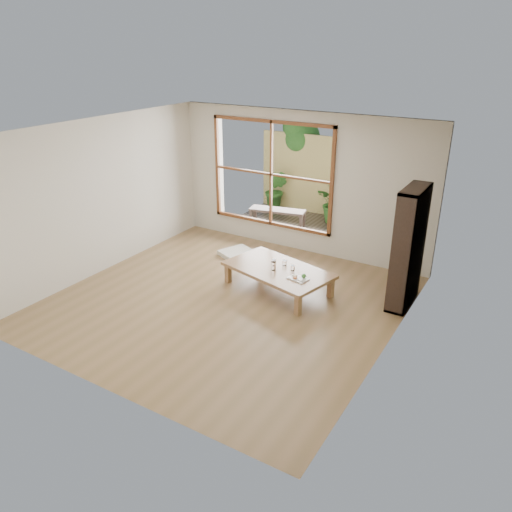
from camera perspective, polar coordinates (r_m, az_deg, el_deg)
The scene contains 15 objects.
ground at distance 7.79m, azimuth -3.29°, elevation -5.12°, with size 5.00×5.00×0.00m, color olive.
low_table at distance 7.98m, azimuth 2.53°, elevation -1.72°, with size 1.88×1.33×0.37m.
floor_cushion at distance 9.34m, azimuth -2.07°, elevation 0.26°, with size 0.57×0.57×0.08m, color beige.
bookshelf at distance 7.66m, azimuth 17.01°, elevation 0.87°, with size 0.29×0.82×1.83m, color #31211B.
glass_tall at distance 7.88m, azimuth 2.02°, elevation -1.14°, with size 0.08×0.08×0.14m, color silver.
glass_mid at distance 7.89m, azimuth 4.21°, elevation -1.38°, with size 0.06×0.06×0.09m, color silver.
glass_short at distance 8.06m, azimuth 3.29°, elevation -0.79°, with size 0.07×0.07×0.09m, color silver.
glass_small at distance 8.07m, azimuth 2.04°, elevation -0.72°, with size 0.07×0.07×0.09m, color silver.
food_tray at distance 7.63m, azimuth 4.96°, elevation -2.50°, with size 0.33×0.27×0.09m.
deck at distance 10.88m, azimuth 4.64°, elevation 3.41°, with size 2.80×2.00×0.05m, color #3A312A.
garden_bench at distance 10.70m, azimuth 2.46°, elevation 5.06°, with size 1.23×0.59×0.38m.
bamboo_fence at distance 11.48m, azimuth 7.07°, elevation 9.09°, with size 2.80×0.06×1.80m, color tan.
shrub_right at distance 10.98m, azimuth 9.24°, elevation 6.00°, with size 0.82×0.71×0.91m, color #2C6224.
shrub_left at distance 11.74m, azimuth 2.31°, elevation 7.55°, with size 0.52×0.42×0.95m, color #2C6224.
garden_tree at distance 11.87m, azimuth 4.82°, elevation 13.25°, with size 1.04×0.85×2.22m.
Camera 1 is at (3.90, -5.61, 3.73)m, focal length 35.00 mm.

